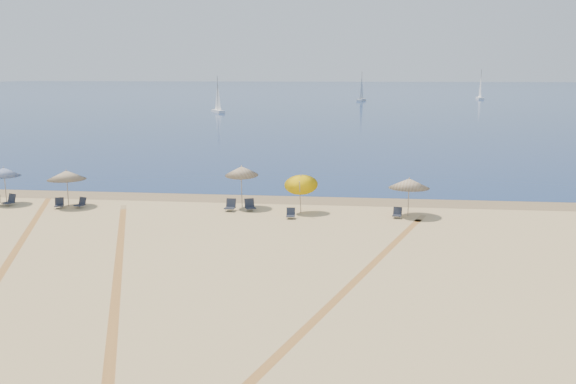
{
  "coord_description": "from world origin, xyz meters",
  "views": [
    {
      "loc": [
        3.86,
        -14.24,
        8.27
      ],
      "look_at": [
        0.0,
        20.0,
        1.3
      ],
      "focal_mm": 37.75,
      "sensor_mm": 36.0,
      "label": 1
    }
  ],
  "objects_px": {
    "chair_2": "(59,204)",
    "chair_3": "(81,203)",
    "umbrella_0": "(4,172)",
    "sailboat_1": "(362,92)",
    "umbrella_4": "(409,183)",
    "chair_1": "(10,200)",
    "chair_6": "(291,214)",
    "chair_7": "(397,213)",
    "sailboat_2": "(480,90)",
    "umbrella_1": "(66,175)",
    "chair_4": "(230,206)",
    "umbrella_3": "(301,181)",
    "chair_5": "(250,205)",
    "umbrella_2": "(242,171)",
    "sailboat_0": "(218,102)"
  },
  "relations": [
    {
      "from": "chair_2",
      "to": "chair_3",
      "type": "height_order",
      "value": "chair_3"
    },
    {
      "from": "umbrella_0",
      "to": "sailboat_1",
      "type": "height_order",
      "value": "sailboat_1"
    },
    {
      "from": "umbrella_4",
      "to": "chair_1",
      "type": "relative_size",
      "value": 2.76
    },
    {
      "from": "chair_6",
      "to": "chair_7",
      "type": "distance_m",
      "value": 6.07
    },
    {
      "from": "chair_7",
      "to": "sailboat_2",
      "type": "height_order",
      "value": "sailboat_2"
    },
    {
      "from": "umbrella_1",
      "to": "chair_3",
      "type": "bearing_deg",
      "value": -16.13
    },
    {
      "from": "chair_4",
      "to": "chair_6",
      "type": "xyz_separation_m",
      "value": [
        3.79,
        -1.47,
        -0.05
      ]
    },
    {
      "from": "umbrella_3",
      "to": "chair_4",
      "type": "height_order",
      "value": "umbrella_3"
    },
    {
      "from": "sailboat_1",
      "to": "umbrella_1",
      "type": "bearing_deg",
      "value": -82.95
    },
    {
      "from": "umbrella_1",
      "to": "umbrella_3",
      "type": "distance_m",
      "value": 14.43
    },
    {
      "from": "umbrella_0",
      "to": "chair_3",
      "type": "xyz_separation_m",
      "value": [
        5.14,
        -0.5,
        -1.75
      ]
    },
    {
      "from": "chair_3",
      "to": "chair_4",
      "type": "height_order",
      "value": "chair_4"
    },
    {
      "from": "chair_1",
      "to": "chair_6",
      "type": "xyz_separation_m",
      "value": [
        17.7,
        -1.36,
        -0.05
      ]
    },
    {
      "from": "chair_1",
      "to": "chair_5",
      "type": "relative_size",
      "value": 0.99
    },
    {
      "from": "umbrella_1",
      "to": "chair_7",
      "type": "distance_m",
      "value": 20.08
    },
    {
      "from": "chair_4",
      "to": "chair_7",
      "type": "distance_m",
      "value": 9.83
    },
    {
      "from": "sailboat_2",
      "to": "chair_1",
      "type": "bearing_deg",
      "value": -109.21
    },
    {
      "from": "umbrella_2",
      "to": "umbrella_3",
      "type": "bearing_deg",
      "value": -15.11
    },
    {
      "from": "umbrella_0",
      "to": "chair_6",
      "type": "height_order",
      "value": "umbrella_0"
    },
    {
      "from": "chair_2",
      "to": "sailboat_1",
      "type": "distance_m",
      "value": 133.85
    },
    {
      "from": "chair_7",
      "to": "chair_2",
      "type": "bearing_deg",
      "value": -169.47
    },
    {
      "from": "umbrella_0",
      "to": "chair_5",
      "type": "bearing_deg",
      "value": -0.4
    },
    {
      "from": "umbrella_2",
      "to": "chair_3",
      "type": "height_order",
      "value": "umbrella_2"
    },
    {
      "from": "chair_1",
      "to": "sailboat_1",
      "type": "bearing_deg",
      "value": 100.84
    },
    {
      "from": "umbrella_2",
      "to": "umbrella_4",
      "type": "distance_m",
      "value": 9.97
    },
    {
      "from": "chair_1",
      "to": "chair_5",
      "type": "xyz_separation_m",
      "value": [
        15.06,
        0.29,
        -0.0
      ]
    },
    {
      "from": "umbrella_0",
      "to": "umbrella_3",
      "type": "relative_size",
      "value": 0.91
    },
    {
      "from": "umbrella_2",
      "to": "chair_6",
      "type": "height_order",
      "value": "umbrella_2"
    },
    {
      "from": "chair_2",
      "to": "chair_3",
      "type": "distance_m",
      "value": 1.3
    },
    {
      "from": "chair_6",
      "to": "sailboat_2",
      "type": "bearing_deg",
      "value": 71.6
    },
    {
      "from": "umbrella_0",
      "to": "umbrella_3",
      "type": "height_order",
      "value": "umbrella_3"
    },
    {
      "from": "umbrella_2",
      "to": "chair_1",
      "type": "relative_size",
      "value": 3.14
    },
    {
      "from": "umbrella_2",
      "to": "sailboat_2",
      "type": "relative_size",
      "value": 0.32
    },
    {
      "from": "umbrella_3",
      "to": "chair_5",
      "type": "bearing_deg",
      "value": 174.83
    },
    {
      "from": "umbrella_0",
      "to": "chair_3",
      "type": "bearing_deg",
      "value": -5.58
    },
    {
      "from": "chair_1",
      "to": "chair_7",
      "type": "bearing_deg",
      "value": 19.13
    },
    {
      "from": "umbrella_3",
      "to": "umbrella_4",
      "type": "bearing_deg",
      "value": 0.1
    },
    {
      "from": "chair_1",
      "to": "chair_4",
      "type": "distance_m",
      "value": 13.91
    },
    {
      "from": "chair_4",
      "to": "umbrella_0",
      "type": "bearing_deg",
      "value": -176.92
    },
    {
      "from": "chair_7",
      "to": "sailboat_2",
      "type": "relative_size",
      "value": 0.08
    },
    {
      "from": "chair_1",
      "to": "chair_6",
      "type": "bearing_deg",
      "value": 16.11
    },
    {
      "from": "sailboat_0",
      "to": "sailboat_2",
      "type": "bearing_deg",
      "value": 13.93
    },
    {
      "from": "sailboat_0",
      "to": "sailboat_2",
      "type": "xyz_separation_m",
      "value": [
        62.07,
        61.97,
        0.38
      ]
    },
    {
      "from": "umbrella_0",
      "to": "sailboat_2",
      "type": "distance_m",
      "value": 155.43
    },
    {
      "from": "chair_2",
      "to": "chair_7",
      "type": "bearing_deg",
      "value": -19.81
    },
    {
      "from": "umbrella_1",
      "to": "chair_1",
      "type": "relative_size",
      "value": 2.75
    },
    {
      "from": "sailboat_2",
      "to": "chair_4",
      "type": "bearing_deg",
      "value": -104.29
    },
    {
      "from": "chair_3",
      "to": "chair_1",
      "type": "bearing_deg",
      "value": -160.96
    },
    {
      "from": "chair_4",
      "to": "chair_7",
      "type": "height_order",
      "value": "chair_4"
    },
    {
      "from": "umbrella_3",
      "to": "chair_7",
      "type": "distance_m",
      "value": 5.84
    }
  ]
}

